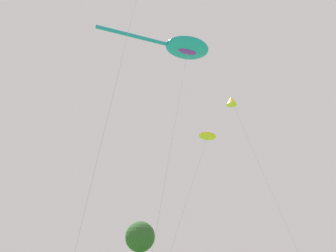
{
  "coord_description": "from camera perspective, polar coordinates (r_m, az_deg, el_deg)",
  "views": [
    {
      "loc": [
        -9.49,
        -4.3,
        1.37
      ],
      "look_at": [
        -1.64,
        8.6,
        8.67
      ],
      "focal_mm": 33.45,
      "sensor_mm": 36.0,
      "label": 1
    }
  ],
  "objects": [
    {
      "name": "small_kite_tiny_distant",
      "position": [
        29.16,
        11.48,
        4.48
      ],
      "size": [
        3.69,
        3.83,
        16.3
      ],
      "rotation": [
        0.0,
        0.0,
        -0.8
      ],
      "color": "yellow",
      "rests_on": "ground"
    },
    {
      "name": "big_show_kite",
      "position": [
        27.58,
        3.02,
        14.05
      ],
      "size": [
        9.81,
        3.49,
        19.47
      ],
      "rotation": [
        0.0,
        0.0,
        -0.19
      ],
      "color": "#1E8CBF",
      "rests_on": "ground"
    },
    {
      "name": "tree_oak_right",
      "position": [
        62.86,
        -5.11,
        -19.51
      ],
      "size": [
        5.62,
        5.62,
        11.03
      ],
      "color": "#513823",
      "rests_on": "ground"
    },
    {
      "name": "small_kite_box_yellow",
      "position": [
        16.85,
        7.16,
        -2.01
      ],
      "size": [
        3.41,
        1.17,
        8.37
      ],
      "rotation": [
        0.0,
        0.0,
        3.02
      ],
      "color": "yellow",
      "rests_on": "ground"
    }
  ]
}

